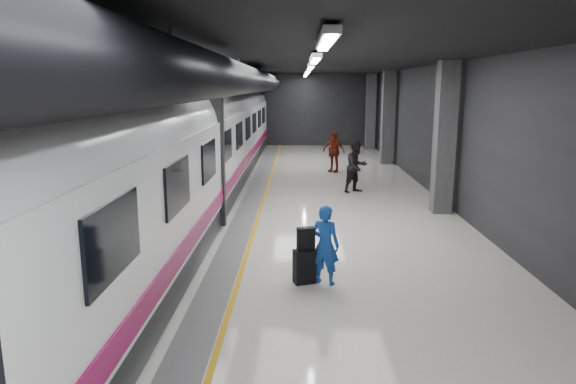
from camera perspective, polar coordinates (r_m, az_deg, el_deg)
ground at (r=13.83m, az=0.22°, el=-4.14°), size 40.00×40.00×0.00m
platform_hall at (r=14.27m, az=-0.87°, el=10.75°), size 10.02×40.02×4.51m
train at (r=13.85m, az=-13.37°, el=4.31°), size 3.05×38.00×4.05m
traveler_main at (r=9.92m, az=4.15°, el=-5.88°), size 0.68×0.58×1.57m
suitcase_main at (r=10.08m, az=1.83°, el=-8.27°), size 0.47×0.38×0.67m
shoulder_bag at (r=9.92m, az=1.99°, el=-5.21°), size 0.36×0.25×0.44m
traveler_far_a at (r=18.57m, az=7.61°, el=2.82°), size 1.16×1.10×1.88m
traveler_far_b at (r=22.95m, az=5.10°, el=4.52°), size 1.15×0.98×1.85m
suitcase_far at (r=28.23m, az=4.92°, el=4.48°), size 0.37×0.28×0.49m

